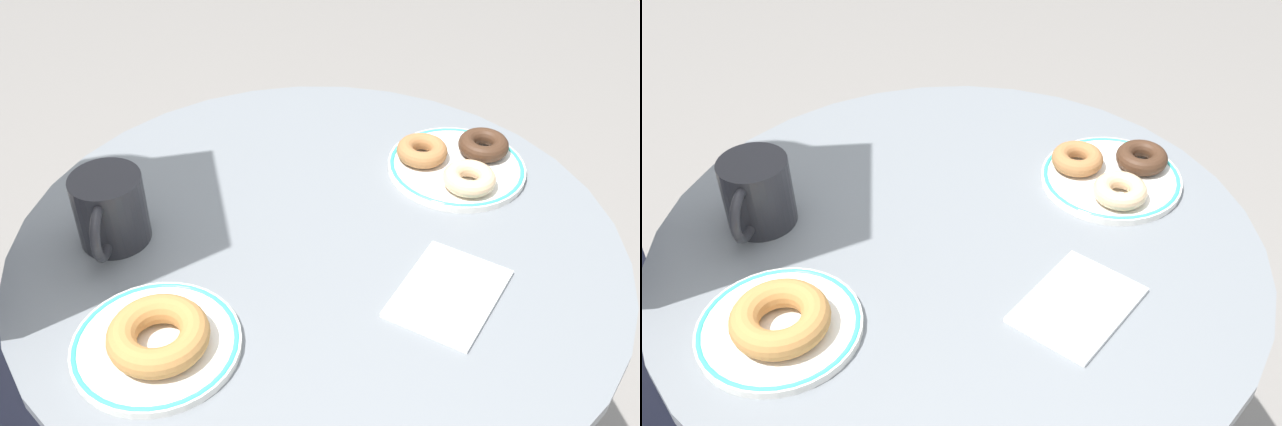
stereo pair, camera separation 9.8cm
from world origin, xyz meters
TOP-DOWN VIEW (x-y plane):
  - cafe_table at (0.00, 0.00)m, footprint 0.79×0.79m
  - plate_left at (-0.25, -0.03)m, footprint 0.19×0.19m
  - plate_right at (0.25, -0.01)m, footprint 0.20×0.20m
  - donut_old_fashioned at (-0.25, -0.04)m, footprint 0.13×0.13m
  - donut_chocolate at (0.30, -0.01)m, footprint 0.08×0.08m
  - donut_cinnamon at (0.22, 0.04)m, footprint 0.10×0.10m
  - donut_glazed at (0.23, -0.05)m, footprint 0.10×0.10m
  - paper_napkin at (0.06, -0.17)m, footprint 0.17×0.15m
  - coffee_mug at (-0.20, 0.16)m, footprint 0.10×0.12m

SIDE VIEW (x-z plane):
  - cafe_table at x=0.00m, z-range 0.14..0.84m
  - paper_napkin at x=0.06m, z-range 0.70..0.71m
  - plate_left at x=-0.25m, z-range 0.70..0.72m
  - plate_right at x=0.25m, z-range 0.70..0.72m
  - donut_chocolate at x=0.30m, z-range 0.72..0.74m
  - donut_cinnamon at x=0.22m, z-range 0.72..0.74m
  - donut_glazed at x=0.23m, z-range 0.72..0.74m
  - donut_old_fashioned at x=-0.25m, z-range 0.72..0.75m
  - coffee_mug at x=-0.20m, z-range 0.70..0.80m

